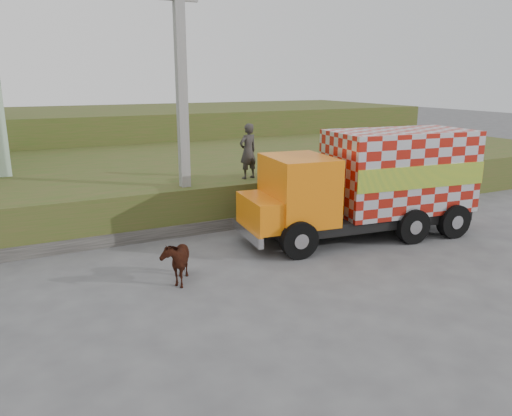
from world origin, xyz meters
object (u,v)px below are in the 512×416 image
cow (176,260)px  pedestrian (248,151)px  utility_pole (182,106)px  cargo_truck (371,183)px

cow → pedestrian: pedestrian is taller
pedestrian → utility_pole: bearing=-6.8°
utility_pole → cow: utility_pole is taller
pedestrian → cargo_truck: bearing=114.7°
utility_pole → pedestrian: 2.92m
cargo_truck → pedestrian: size_ratio=4.01×
cow → pedestrian: bearing=70.5°
utility_pole → cow: size_ratio=5.92×
cow → pedestrian: (4.04, 4.27, 1.89)m
cargo_truck → pedestrian: 4.39m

